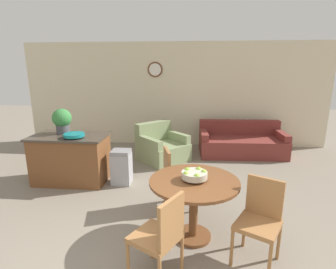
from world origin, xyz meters
name	(u,v)px	position (x,y,z in m)	size (l,w,h in m)	color
wall_back	(173,95)	(0.00, 5.25, 1.35)	(8.00, 0.09, 2.70)	beige
dining_table	(194,194)	(0.53, 1.14, 0.59)	(1.07, 1.07, 0.77)	brown
dining_chair_near_left	(161,234)	(0.22, 0.44, 0.52)	(0.57, 0.57, 0.92)	#9E6B3D
dining_chair_near_right	(260,217)	(1.23, 0.82, 0.52)	(0.57, 0.57, 0.92)	#9E6B3D
dining_chair_far_side	(175,175)	(0.26, 1.85, 0.52)	(0.52, 0.52, 0.92)	#9E6B3D
fruit_bowl	(194,175)	(0.53, 1.14, 0.84)	(0.31, 0.31, 0.13)	#B7B29E
kitchen_island	(71,158)	(-1.69, 2.63, 0.44)	(1.33, 0.77, 0.88)	brown
teal_bowl	(74,135)	(-1.52, 2.46, 0.93)	(0.35, 0.35, 0.08)	#147A7F
potted_plant	(62,120)	(-1.86, 2.75, 1.13)	(0.34, 0.34, 0.46)	#4C4C51
trash_bin	(122,167)	(-0.75, 2.61, 0.31)	(0.34, 0.31, 0.63)	#9E9EA3
couch	(241,143)	(1.71, 4.53, 0.27)	(2.02, 1.06, 0.77)	maroon
armchair	(162,148)	(-0.17, 3.93, 0.28)	(1.30, 1.30, 0.83)	gray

